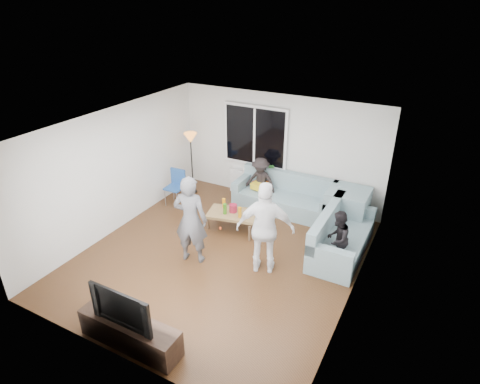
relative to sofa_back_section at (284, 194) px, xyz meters
The scene contains 30 objects.
floor 2.34m from the sofa_back_section, 98.82° to the right, with size 5.00×5.50×0.04m, color #56351C.
ceiling 3.18m from the sofa_back_section, 98.82° to the right, with size 5.00×5.50×0.04m, color white.
wall_back 1.07m from the sofa_back_section, 125.15° to the left, with size 5.00×0.04×2.60m, color silver.
wall_front 5.13m from the sofa_back_section, 94.00° to the right, with size 5.00×0.04×2.60m, color silver.
wall_left 3.76m from the sofa_back_section, 141.68° to the right, with size 0.04×5.50×2.60m, color silver.
wall_right 3.26m from the sofa_back_section, 46.32° to the right, with size 0.04×5.50×2.60m, color silver.
window_frame 1.53m from the sofa_back_section, 156.20° to the left, with size 1.62×0.06×1.47m, color white.
window_glass 1.52m from the sofa_back_section, 158.24° to the left, with size 1.50×0.02×1.35m, color black.
window_mullion 1.52m from the sofa_back_section, 158.76° to the left, with size 0.05×0.03×1.35m, color white.
radiator 1.03m from the sofa_back_section, 158.24° to the left, with size 1.30×0.12×0.62m, color silver.
potted_plant 0.70m from the sofa_back_section, 144.55° to the left, with size 0.18×0.15×0.33m, color #296026.
vase 1.24m from the sofa_back_section, 163.19° to the left, with size 0.16×0.16×0.16m, color silver.
sofa_back_section is the anchor object (origin of this frame).
sofa_right_section 1.96m from the sofa_back_section, 31.91° to the right, with size 0.85×2.00×0.85m, color gray, non-canonical shape.
sofa_corner 1.47m from the sofa_back_section, ahead, with size 0.85×0.85×0.85m, color gray.
cushion_yellow 0.58m from the sofa_back_section, behind, with size 0.38×0.32×0.14m, color gold.
cushion_red 0.60m from the sofa_back_section, behind, with size 0.36×0.30×0.13m, color maroon.
coffee_table 1.43m from the sofa_back_section, 115.32° to the right, with size 1.10×0.60×0.40m, color olive.
pitcher 1.40m from the sofa_back_section, 117.38° to the right, with size 0.17×0.17×0.17m, color maroon.
side_chair 2.58m from the sofa_back_section, 158.65° to the right, with size 0.40×0.40×0.86m, color #214C92, non-canonical shape.
floor_lamp 2.43m from the sofa_back_section, behind, with size 0.32×0.32×1.56m, color orange, non-canonical shape.
player_left 2.76m from the sofa_back_section, 106.59° to the right, with size 0.64×0.42×1.74m, color #4D4E52.
player_right 2.38m from the sofa_back_section, 75.92° to the right, with size 1.03×0.43×1.76m, color white.
spectator_right 2.24m from the sofa_back_section, 41.66° to the right, with size 0.54×0.42×1.11m, color black.
spectator_back 0.63m from the sofa_back_section, behind, with size 0.77×0.44×1.19m, color black.
tv_console 4.79m from the sofa_back_section, 94.75° to the right, with size 1.60×0.40×0.44m, color #37261B.
television 4.80m from the sofa_back_section, 94.75° to the right, with size 1.03×0.14×0.59m, color black.
bottle_d 1.45m from the sofa_back_section, 106.43° to the right, with size 0.07×0.07×0.23m, color #C78011.
bottle_a 1.48m from the sofa_back_section, 128.17° to the right, with size 0.07×0.07×0.21m, color orange.
bottle_b 1.59m from the sofa_back_section, 118.41° to the right, with size 0.08×0.08×0.23m, color #367D16.
Camera 1 is at (3.37, -5.55, 4.61)m, focal length 30.21 mm.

